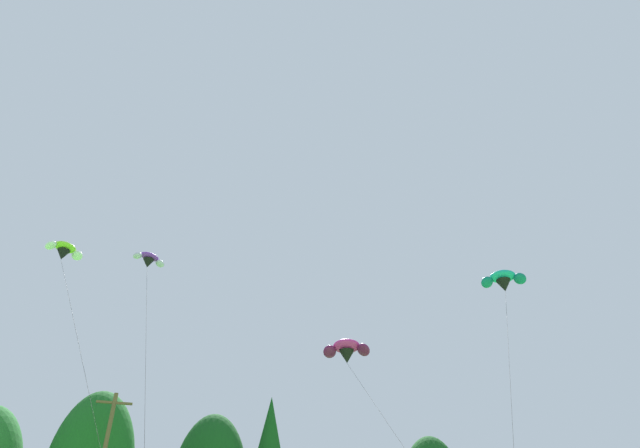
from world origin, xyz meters
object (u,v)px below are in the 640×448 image
parafoil_kite_far_lime_white (64,251)px  parafoil_kite_high_purple (149,260)px  parafoil_kite_mid_magenta (347,351)px  parafoil_kite_low_teal (503,281)px

parafoil_kite_far_lime_white → parafoil_kite_high_purple: bearing=-15.8°
parafoil_kite_mid_magenta → parafoil_kite_high_purple: bearing=177.5°
parafoil_kite_far_lime_white → parafoil_kite_low_teal: parafoil_kite_far_lime_white is taller
parafoil_kite_high_purple → parafoil_kite_low_teal: (25.09, -4.97, -0.63)m
parafoil_kite_high_purple → parafoil_kite_low_teal: bearing=-11.2°
parafoil_kite_high_purple → parafoil_kite_mid_magenta: 15.35m
parafoil_kite_far_lime_white → parafoil_kite_low_teal: size_ratio=1.08×
parafoil_kite_high_purple → parafoil_kite_far_lime_white: size_ratio=0.96×
parafoil_kite_low_teal → parafoil_kite_high_purple: bearing=168.8°
parafoil_kite_high_purple → parafoil_kite_far_lime_white: 6.27m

